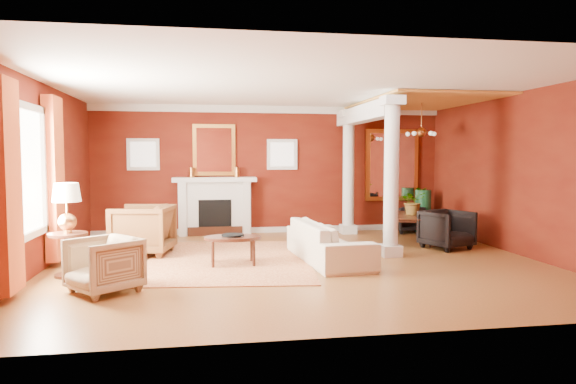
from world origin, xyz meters
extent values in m
plane|color=brown|center=(0.00, 0.00, 0.00)|extent=(8.00, 8.00, 0.00)
cube|color=#611C0D|center=(0.00, 3.50, 1.45)|extent=(8.00, 0.04, 2.90)
cube|color=#611C0D|center=(0.00, -3.50, 1.45)|extent=(8.00, 0.04, 2.90)
cube|color=#611C0D|center=(-4.00, 0.00, 1.45)|extent=(0.04, 7.00, 2.90)
cube|color=#611C0D|center=(4.00, 0.00, 1.45)|extent=(0.04, 7.00, 2.90)
cube|color=white|center=(0.00, 0.00, 2.90)|extent=(8.00, 7.00, 0.04)
cube|color=silver|center=(-1.30, 3.33, 0.60)|extent=(1.60, 0.34, 1.20)
cube|color=black|center=(-1.30, 3.16, 0.45)|extent=(0.72, 0.03, 0.70)
cube|color=black|center=(-1.30, 3.16, 0.10)|extent=(1.20, 0.05, 0.20)
cube|color=silver|center=(-1.30, 3.29, 1.24)|extent=(1.85, 0.42, 0.10)
cube|color=silver|center=(-2.00, 3.30, 0.60)|extent=(0.16, 0.40, 1.20)
cube|color=silver|center=(-0.60, 3.30, 0.60)|extent=(0.16, 0.40, 1.20)
cube|color=gold|center=(-1.30, 3.46, 1.90)|extent=(0.95, 0.06, 1.15)
cube|color=white|center=(-1.30, 3.42, 1.90)|extent=(0.78, 0.02, 0.98)
cube|color=silver|center=(-2.85, 3.47, 1.80)|extent=(0.70, 0.06, 0.70)
cube|color=white|center=(-2.85, 3.44, 1.80)|extent=(0.54, 0.02, 0.54)
cube|color=silver|center=(0.25, 3.47, 1.80)|extent=(0.70, 0.06, 0.70)
cube|color=white|center=(0.25, 3.44, 1.80)|extent=(0.54, 0.02, 0.54)
cube|color=white|center=(-3.98, -0.60, 1.55)|extent=(0.03, 1.30, 1.70)
cube|color=silver|center=(-3.95, -1.30, 1.55)|extent=(0.08, 0.10, 1.90)
cube|color=silver|center=(-3.95, 0.10, 1.55)|extent=(0.08, 0.10, 1.90)
cube|color=#BB4E20|center=(-3.88, -1.60, 1.40)|extent=(0.18, 0.55, 2.60)
cube|color=#BB4E20|center=(-3.88, 0.40, 1.40)|extent=(0.18, 0.55, 2.60)
cube|color=silver|center=(1.70, 0.30, 0.10)|extent=(0.34, 0.34, 0.20)
cylinder|color=silver|center=(1.70, 0.30, 1.45)|extent=(0.26, 0.26, 2.50)
cube|color=silver|center=(1.70, 0.30, 2.72)|extent=(0.36, 0.36, 0.16)
cube|color=silver|center=(1.70, 3.00, 0.10)|extent=(0.34, 0.34, 0.20)
cylinder|color=silver|center=(1.70, 3.00, 1.45)|extent=(0.26, 0.26, 2.50)
cube|color=silver|center=(1.70, 3.00, 2.72)|extent=(0.36, 0.36, 0.16)
cube|color=silver|center=(1.70, 1.90, 2.62)|extent=(0.30, 3.20, 0.32)
cube|color=gold|center=(2.85, 1.75, 2.87)|extent=(2.30, 3.40, 0.04)
cube|color=gold|center=(2.90, 3.46, 1.55)|extent=(1.30, 0.06, 1.70)
cube|color=white|center=(2.90, 3.42, 1.55)|extent=(1.10, 0.02, 1.50)
cylinder|color=#B77639|center=(2.90, 1.80, 2.58)|extent=(0.02, 0.02, 0.65)
sphere|color=#B77639|center=(2.90, 1.80, 2.25)|extent=(0.20, 0.20, 0.20)
sphere|color=beige|center=(3.18, 1.80, 2.22)|extent=(0.09, 0.09, 0.09)
sphere|color=beige|center=(2.99, 2.07, 2.22)|extent=(0.09, 0.09, 0.09)
sphere|color=beige|center=(2.67, 1.96, 2.22)|extent=(0.09, 0.09, 0.09)
sphere|color=beige|center=(2.67, 1.64, 2.22)|extent=(0.09, 0.09, 0.09)
sphere|color=beige|center=(2.99, 1.53, 2.22)|extent=(0.09, 0.09, 0.09)
cube|color=silver|center=(0.00, 3.46, 2.82)|extent=(8.00, 0.08, 0.16)
cube|color=silver|center=(0.00, 3.46, 0.06)|extent=(8.00, 0.08, 0.12)
cube|color=maroon|center=(-1.13, 0.40, 0.01)|extent=(3.08, 3.88, 0.01)
imported|color=beige|center=(0.53, 0.07, 0.44)|extent=(0.85, 2.31, 0.88)
imported|color=black|center=(-2.62, 1.12, 0.50)|extent=(1.07, 1.12, 0.99)
imported|color=tan|center=(-2.82, -1.41, 0.39)|extent=(1.04, 1.05, 0.79)
cylinder|color=black|center=(-1.08, 0.01, 0.44)|extent=(0.92, 0.92, 0.05)
cylinder|color=black|center=(-1.40, -0.19, 0.21)|extent=(0.05, 0.05, 0.41)
cylinder|color=black|center=(-0.76, -0.19, 0.21)|extent=(0.05, 0.05, 0.41)
cylinder|color=black|center=(-1.40, 0.22, 0.21)|extent=(0.05, 0.05, 0.41)
cylinder|color=black|center=(-0.76, 0.22, 0.21)|extent=(0.05, 0.05, 0.41)
imported|color=black|center=(-1.07, -0.02, 0.57)|extent=(0.15, 0.02, 0.20)
cylinder|color=black|center=(-3.50, -0.40, 0.02)|extent=(0.40, 0.40, 0.04)
cylinder|color=black|center=(-3.50, -0.40, 0.31)|extent=(0.10, 0.10, 0.62)
cylinder|color=black|center=(-3.50, -0.40, 0.62)|extent=(0.55, 0.55, 0.04)
sphere|color=#B77639|center=(-3.50, -0.40, 0.81)|extent=(0.26, 0.26, 0.26)
cylinder|color=#B77639|center=(-3.50, -0.40, 0.99)|extent=(0.03, 0.03, 0.27)
cone|color=beige|center=(-3.50, -0.40, 1.24)|extent=(0.40, 0.40, 0.27)
imported|color=black|center=(2.67, 1.77, 0.44)|extent=(0.99, 1.66, 0.87)
imported|color=black|center=(3.02, 0.83, 0.40)|extent=(1.00, 0.98, 0.81)
imported|color=black|center=(3.06, 3.00, 0.34)|extent=(0.76, 0.73, 0.68)
sphere|color=#164524|center=(3.50, 3.00, 0.20)|extent=(0.41, 0.41, 0.41)
cylinder|color=#164524|center=(3.50, 3.00, 0.49)|extent=(0.37, 0.37, 0.98)
imported|color=#26591E|center=(2.72, 1.74, 1.10)|extent=(0.60, 0.64, 0.45)
camera|label=1|loc=(-1.52, -8.23, 1.76)|focal=32.00mm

